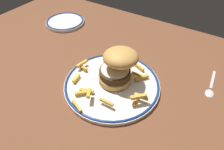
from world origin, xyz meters
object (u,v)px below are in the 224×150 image
Objects in this scene: burger at (118,65)px; spoon at (210,90)px; dinner_plate at (112,84)px; side_plate at (65,22)px.

spoon is at bearing 25.41° from burger.
spoon is (26.79, 14.57, -0.48)cm from dinner_plate.
spoon is at bearing -6.76° from side_plate.
burger is 1.12× the size of spoon.
dinner_plate is 30.50cm from spoon.
dinner_plate is 2.01× the size of burger.
burger is 29.63cm from spoon.
dinner_plate is 6.80cm from burger.
burger is (0.76, 2.21, 6.39)cm from dinner_plate.
burger is at bearing -154.59° from spoon.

